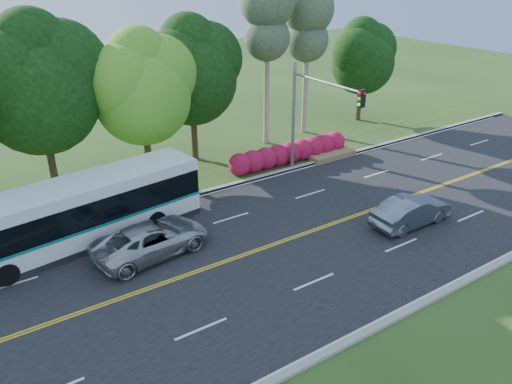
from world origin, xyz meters
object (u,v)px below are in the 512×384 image
transit_bus (79,214)px  suv (152,239)px  traffic_signal (313,106)px  sedan (411,211)px

transit_bus → suv: transit_bus is taller
traffic_signal → transit_bus: (-14.36, -0.08, -3.07)m
traffic_signal → sedan: size_ratio=1.51×
sedan → suv: 13.30m
transit_bus → sedan: bearing=-35.0°
sedan → suv: bearing=69.8°
traffic_signal → suv: bearing=-166.2°
transit_bus → sedan: size_ratio=2.68×
transit_bus → sedan: transit_bus is taller
suv → sedan: bearing=-118.3°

